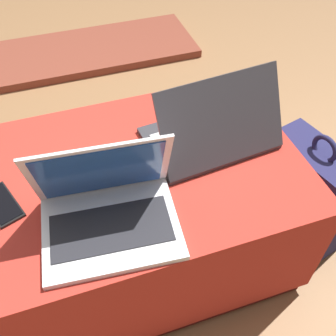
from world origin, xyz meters
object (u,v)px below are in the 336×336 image
(laptop_near, at_px, (108,209))
(cell_phone, at_px, (2,204))
(laptop_far, at_px, (213,132))
(backpack, at_px, (308,193))

(laptop_near, bearing_deg, cell_phone, 156.74)
(laptop_near, xyz_separation_m, laptop_far, (0.35, 0.18, -0.00))
(cell_phone, bearing_deg, laptop_far, 162.84)
(laptop_far, relative_size, cell_phone, 2.44)
(backpack, bearing_deg, cell_phone, 72.14)
(laptop_near, distance_m, cell_phone, 0.30)
(laptop_near, height_order, laptop_far, laptop_near)
(backpack, bearing_deg, laptop_far, 60.49)
(laptop_far, distance_m, cell_phone, 0.61)
(laptop_far, relative_size, backpack, 0.84)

